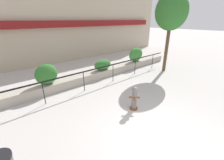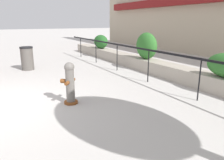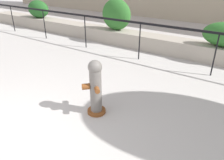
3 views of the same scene
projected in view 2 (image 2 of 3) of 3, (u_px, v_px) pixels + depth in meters
The scene contains 6 objects.
planter_wall_low at pixel (171, 72), 8.13m from camera, with size 18.00×0.70×0.50m, color #ADA393.
fence_railing_segment at pixel (149, 53), 7.41m from camera, with size 15.00×0.05×1.15m.
hedge_bush_0 at pixel (101, 42), 12.99m from camera, with size 1.19×0.70×0.79m, color #235B23.
hedge_bush_1 at pixel (146, 46), 9.24m from camera, with size 1.17×0.64×1.11m, color #2D6B28.
fire_hydrant at pixel (70, 83), 5.53m from camera, with size 0.50×0.50×1.08m.
trash_bin at pixel (27, 58), 9.48m from camera, with size 0.55×0.55×1.01m.
Camera 2 is at (5.86, 0.22, 2.06)m, focal length 35.00 mm.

